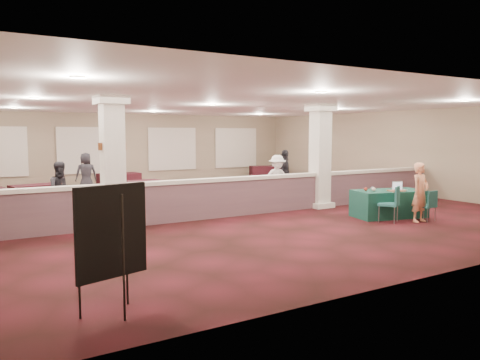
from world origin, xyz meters
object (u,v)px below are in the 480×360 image
conf_chair_side (392,201)px  easel_board (112,233)px  near_table (389,204)px  attendee_d (86,174)px  conf_chair_main (429,203)px  far_table_front_center (137,192)px  attendee_b (277,179)px  far_table_back_right (268,173)px  attendee_c (285,172)px  far_table_back_left (37,194)px  far_table_back_center (119,181)px  woman (420,192)px  attendee_a (62,191)px  far_table_front_right (285,187)px

conf_chair_side → easel_board: easel_board is taller
near_table → attendee_d: bearing=136.8°
conf_chair_main → far_table_front_center: (-5.46, 7.38, -0.12)m
conf_chair_main → attendee_b: 5.06m
far_table_back_right → attendee_c: 5.68m
conf_chair_main → attendee_b: (-1.45, 4.84, 0.32)m
far_table_back_left → near_table: bearing=-43.6°
far_table_back_center → woman: bearing=-67.6°
near_table → conf_chair_side: bearing=-119.5°
far_table_back_center → attendee_a: size_ratio=1.06×
far_table_front_center → attendee_c: size_ratio=1.03×
woman → attendee_b: attendee_b is taller
attendee_a → attendee_d: size_ratio=0.98×
far_table_back_right → far_table_front_right: bearing=-118.0°
conf_chair_main → far_table_back_right: bearing=73.5°
far_table_back_right → attendee_a: (-10.87, -6.18, 0.43)m
attendee_a → easel_board: bearing=-101.7°
attendee_a → conf_chair_main: bearing=-38.2°
attendee_a → far_table_back_left: bearing=86.7°
conf_chair_main → far_table_back_right: (2.62, 11.34, -0.13)m
far_table_front_right → attendee_d: size_ratio=1.01×
near_table → attendee_d: (-6.09, 9.26, 0.43)m
far_table_front_center → far_table_back_right: far_table_front_center is taller
attendee_a → attendee_c: bearing=1.9°
conf_chair_side → far_table_back_left: bearing=102.4°
far_table_back_left → attendee_c: (8.40, -2.31, 0.53)m
woman → attendee_b: size_ratio=0.97×
woman → attendee_a: bearing=142.0°
woman → attendee_c: size_ratio=0.91×
attendee_c → attendee_d: size_ratio=1.07×
near_table → far_table_front_center: bearing=142.0°
conf_chair_side → far_table_back_right: bearing=42.1°
near_table → far_table_back_center: size_ratio=1.17×
conf_chair_main → easel_board: bearing=-169.9°
woman → far_table_back_right: woman is taller
conf_chair_side → easel_board: bearing=167.8°
near_table → far_table_back_right: bearing=87.3°
near_table → attendee_c: (0.35, 5.34, 0.48)m
far_table_front_center → attendee_b: attendee_b is taller
woman → far_table_back_right: size_ratio=0.89×
far_table_front_center → attendee_b: size_ratio=1.10×
far_table_front_center → attendee_a: bearing=-141.5°
near_table → far_table_front_center: 8.16m
attendee_c → woman: bearing=-134.1°
far_table_front_right → easel_board: bearing=-136.6°
easel_board → far_table_back_left: size_ratio=1.05×
conf_chair_main → far_table_back_left: size_ratio=0.51×
easel_board → woman: 8.97m
conf_chair_side → far_table_back_left: 11.15m
far_table_back_right → attendee_a: 12.51m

